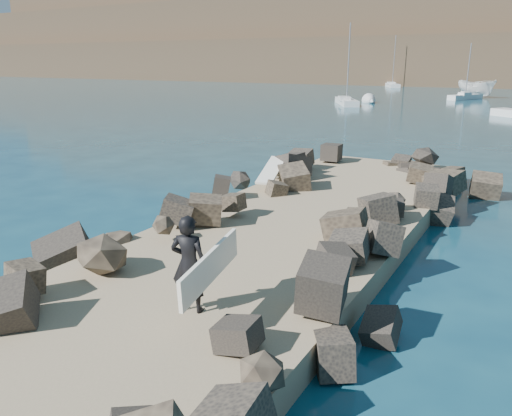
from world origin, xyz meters
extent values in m
plane|color=#0F384C|center=(0.00, 0.00, 0.00)|extent=(800.00, 800.00, 0.00)
cube|color=#8C7759|center=(0.00, -2.00, 0.30)|extent=(6.00, 26.00, 0.60)
cube|color=black|center=(-2.90, -1.50, 0.50)|extent=(2.60, 22.00, 1.00)
cube|color=black|center=(2.90, -1.50, 0.50)|extent=(2.60, 22.00, 1.00)
cube|color=white|center=(-2.47, 4.38, 1.04)|extent=(1.12, 2.37, 0.08)
imported|color=silver|center=(-3.23, 64.92, 1.22)|extent=(6.44, 5.74, 2.44)
imported|color=black|center=(0.66, -4.44, 1.47)|extent=(0.73, 0.58, 1.75)
cube|color=white|center=(1.11, -4.44, 1.52)|extent=(0.43, 2.15, 0.68)
cube|color=silver|center=(-14.50, 44.89, 0.25)|extent=(5.07, 7.36, 0.80)
cylinder|color=gray|center=(-14.50, 44.89, 4.72)|extent=(0.12, 0.12, 8.25)
cube|color=silver|center=(-14.50, 44.10, 0.75)|extent=(2.07, 2.42, 0.44)
cube|color=silver|center=(-3.85, 59.71, 0.25)|extent=(3.71, 5.74, 0.80)
cylinder|color=gray|center=(-3.85, 59.71, 3.78)|extent=(0.12, 0.12, 6.36)
cube|color=silver|center=(-3.85, 59.09, 0.75)|extent=(1.55, 1.86, 0.44)
cube|color=silver|center=(-20.91, 87.59, 0.25)|extent=(4.89, 8.06, 0.80)
cylinder|color=gray|center=(-20.91, 87.59, 5.02)|extent=(0.12, 0.12, 8.84)
cube|color=silver|center=(-20.91, 86.71, 0.75)|extent=(2.09, 2.58, 0.44)
camera|label=1|loc=(5.61, -10.72, 4.82)|focal=35.00mm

